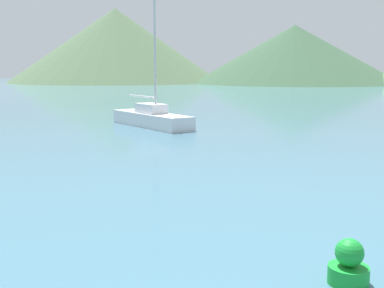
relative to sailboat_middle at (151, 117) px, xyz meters
name	(u,v)px	position (x,y,z in m)	size (l,w,h in m)	color
sailboat_middle	(151,117)	(0.00, 0.00, 0.00)	(6.41, 4.59, 8.84)	silver
buoy_marker	(349,265)	(12.57, -16.60, -0.23)	(0.63, 0.63, 0.72)	green
hill_west	(116,45)	(-50.53, 74.82, 8.07)	(49.86, 49.86, 17.20)	#4C6647
hill_central	(294,54)	(-9.60, 82.03, 5.73)	(44.76, 44.76, 12.51)	#38563D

